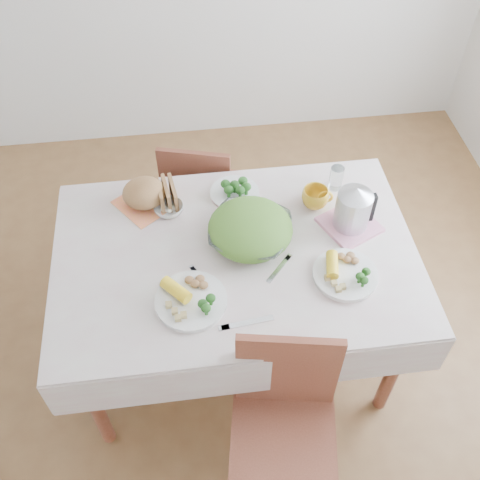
{
  "coord_description": "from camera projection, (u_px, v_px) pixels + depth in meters",
  "views": [
    {
      "loc": [
        -0.17,
        -1.46,
        2.55
      ],
      "look_at": [
        0.02,
        0.02,
        0.82
      ],
      "focal_mm": 42.0,
      "sensor_mm": 36.0,
      "label": 1
    }
  ],
  "objects": [
    {
      "name": "chair_near",
      "position": [
        284.0,
        440.0,
        2.11
      ],
      "size": [
        0.47,
        0.47,
        0.89
      ],
      "primitive_type": "cube",
      "rotation": [
        0.0,
        0.0,
        -0.18
      ],
      "color": "brown",
      "rests_on": "floor"
    },
    {
      "name": "tablecloth",
      "position": [
        236.0,
        254.0,
        2.32
      ],
      "size": [
        1.5,
        1.0,
        0.01
      ],
      "primitive_type": "cube",
      "color": "beige",
      "rests_on": "dining_table"
    },
    {
      "name": "bread_loaf",
      "position": [
        144.0,
        194.0,
        2.46
      ],
      "size": [
        0.25,
        0.24,
        0.12
      ],
      "primitive_type": "ellipsoid",
      "rotation": [
        0.0,
        0.0,
        0.41
      ],
      "color": "brown",
      "rests_on": "napkin"
    },
    {
      "name": "yellow_mug",
      "position": [
        315.0,
        198.0,
        2.46
      ],
      "size": [
        0.14,
        0.14,
        0.09
      ],
      "primitive_type": "imported",
      "rotation": [
        0.0,
        0.0,
        -0.19
      ],
      "color": "gold",
      "rests_on": "tablecloth"
    },
    {
      "name": "fruit_bowl",
      "position": [
        169.0,
        209.0,
        2.45
      ],
      "size": [
        0.17,
        0.17,
        0.04
      ],
      "primitive_type": "imported",
      "rotation": [
        0.0,
        0.0,
        0.33
      ],
      "color": "white",
      "rests_on": "tablecloth"
    },
    {
      "name": "electric_kettle",
      "position": [
        353.0,
        206.0,
        2.32
      ],
      "size": [
        0.17,
        0.17,
        0.21
      ],
      "primitive_type": "cylinder",
      "rotation": [
        0.0,
        0.0,
        0.15
      ],
      "color": "#B2B5BA",
      "rests_on": "pink_tray"
    },
    {
      "name": "salad_bowl",
      "position": [
        250.0,
        233.0,
        2.33
      ],
      "size": [
        0.43,
        0.43,
        0.08
      ],
      "primitive_type": "imported",
      "rotation": [
        0.0,
        0.0,
        -0.4
      ],
      "color": "white",
      "rests_on": "tablecloth"
    },
    {
      "name": "dining_table",
      "position": [
        236.0,
        306.0,
        2.61
      ],
      "size": [
        1.4,
        0.9,
        0.75
      ],
      "primitive_type": "cube",
      "color": "brown",
      "rests_on": "floor"
    },
    {
      "name": "chair_far",
      "position": [
        203.0,
        184.0,
        3.01
      ],
      "size": [
        0.46,
        0.46,
        0.83
      ],
      "primitive_type": "cube",
      "rotation": [
        0.0,
        0.0,
        2.87
      ],
      "color": "brown",
      "rests_on": "floor"
    },
    {
      "name": "knife",
      "position": [
        247.0,
        323.0,
        2.09
      ],
      "size": [
        0.2,
        0.04,
        0.0
      ],
      "primitive_type": "cube",
      "rotation": [
        0.0,
        0.0,
        1.68
      ],
      "color": "silver",
      "rests_on": "tablecloth"
    },
    {
      "name": "broccoli_plate",
      "position": [
        235.0,
        193.0,
        2.53
      ],
      "size": [
        0.28,
        0.28,
        0.02
      ],
      "primitive_type": "cylinder",
      "rotation": [
        0.0,
        0.0,
        -0.3
      ],
      "color": "beige",
      "rests_on": "tablecloth"
    },
    {
      "name": "floor",
      "position": [
        237.0,
        347.0,
        2.89
      ],
      "size": [
        3.6,
        3.6,
        0.0
      ],
      "primitive_type": "plane",
      "color": "brown",
      "rests_on": "ground"
    },
    {
      "name": "glass_tumbler",
      "position": [
        336.0,
        177.0,
        2.52
      ],
      "size": [
        0.07,
        0.07,
        0.11
      ],
      "primitive_type": "cylinder",
      "rotation": [
        0.0,
        0.0,
        -0.12
      ],
      "color": "white",
      "rests_on": "tablecloth"
    },
    {
      "name": "fork_left",
      "position": [
        202.0,
        280.0,
        2.22
      ],
      "size": [
        0.09,
        0.15,
        0.0
      ],
      "primitive_type": "cube",
      "rotation": [
        0.0,
        0.0,
        0.47
      ],
      "color": "silver",
      "rests_on": "tablecloth"
    },
    {
      "name": "napkin",
      "position": [
        146.0,
        203.0,
        2.5
      ],
      "size": [
        0.32,
        0.32,
        0.0
      ],
      "primitive_type": "cube",
      "rotation": [
        0.0,
        0.0,
        0.64
      ],
      "color": "#FD8952",
      "rests_on": "tablecloth"
    },
    {
      "name": "fork_right",
      "position": [
        279.0,
        269.0,
        2.26
      ],
      "size": [
        0.12,
        0.14,
        0.0
      ],
      "primitive_type": "cube",
      "rotation": [
        0.0,
        0.0,
        -0.73
      ],
      "color": "silver",
      "rests_on": "tablecloth"
    },
    {
      "name": "dinner_plate_left",
      "position": [
        191.0,
        301.0,
        2.14
      ],
      "size": [
        0.36,
        0.36,
        0.02
      ],
      "primitive_type": "cylinder",
      "rotation": [
        0.0,
        0.0,
        0.38
      ],
      "color": "white",
      "rests_on": "tablecloth"
    },
    {
      "name": "pink_tray",
      "position": [
        349.0,
        225.0,
        2.41
      ],
      "size": [
        0.29,
        0.29,
        0.02
      ],
      "primitive_type": "cube",
      "rotation": [
        0.0,
        0.0,
        0.44
      ],
      "color": "pink",
      "rests_on": "tablecloth"
    },
    {
      "name": "dinner_plate_right",
      "position": [
        345.0,
        275.0,
        2.23
      ],
      "size": [
        0.36,
        0.36,
        0.02
      ],
      "primitive_type": "cylinder",
      "rotation": [
        0.0,
        0.0,
        -0.55
      ],
      "color": "white",
      "rests_on": "tablecloth"
    }
  ]
}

